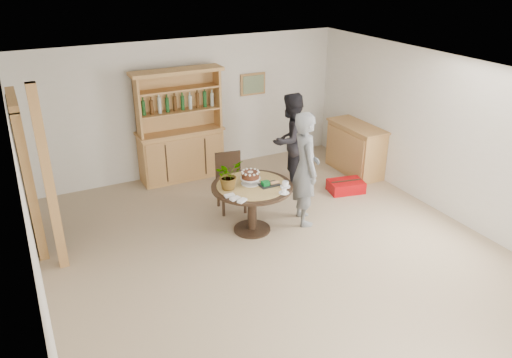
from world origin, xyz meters
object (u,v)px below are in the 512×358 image
object	(u,v)px
hutch	(181,143)
dining_table	(252,194)
dining_chair	(230,178)
sideboard	(356,149)
teen_boy	(305,169)
adult_person	(290,140)
red_suitcase	(346,186)

from	to	relation	value
hutch	dining_table	world-z (taller)	hutch
dining_table	dining_chair	size ratio (longest dim) A/B	1.27
sideboard	teen_boy	bearing A→B (deg)	-147.54
hutch	adult_person	size ratio (longest dim) A/B	1.21
dining_table	red_suitcase	distance (m)	2.19
sideboard	red_suitcase	world-z (taller)	sideboard
hutch	adult_person	distance (m)	2.02
teen_boy	adult_person	world-z (taller)	teen_boy
dining_chair	teen_boy	distance (m)	1.30
hutch	adult_person	world-z (taller)	hutch
sideboard	dining_chair	distance (m)	2.75
dining_table	teen_boy	bearing A→B (deg)	-6.71
sideboard	dining_table	xyz separation A→B (m)	(-2.75, -1.11, 0.13)
adult_person	red_suitcase	distance (m)	1.27
dining_chair	red_suitcase	world-z (taller)	dining_chair
dining_table	dining_chair	distance (m)	0.83
adult_person	red_suitcase	world-z (taller)	adult_person
dining_chair	teen_boy	xyz separation A→B (m)	(0.84, -0.93, 0.35)
dining_table	adult_person	distance (m)	1.83
dining_table	dining_chair	world-z (taller)	dining_chair
teen_boy	adult_person	xyz separation A→B (m)	(0.51, 1.30, -0.05)
dining_chair	adult_person	xyz separation A→B (m)	(1.34, 0.37, 0.31)
red_suitcase	adult_person	bearing A→B (deg)	146.22
dining_table	red_suitcase	world-z (taller)	dining_table
dining_table	adult_person	size ratio (longest dim) A/B	0.71
hutch	dining_table	bearing A→B (deg)	-83.00
hutch	dining_chair	size ratio (longest dim) A/B	2.16
dining_table	teen_boy	size ratio (longest dim) A/B	0.67
hutch	teen_boy	world-z (taller)	hutch
sideboard	teen_boy	size ratio (longest dim) A/B	0.71
dining_table	red_suitcase	size ratio (longest dim) A/B	1.79
hutch	red_suitcase	world-z (taller)	hutch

